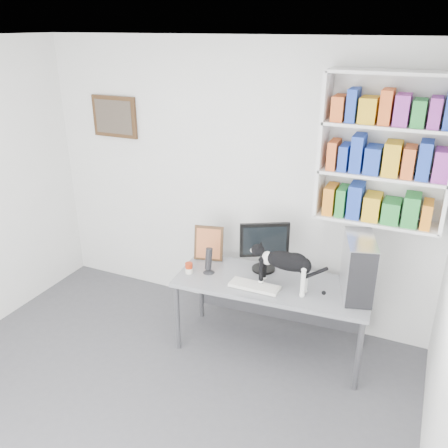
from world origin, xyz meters
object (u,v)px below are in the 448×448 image
object	(u,v)px
speaker	(209,260)
cat	(285,270)
desk	(271,316)
leaning_print	(209,243)
soup_can	(189,268)
bookshelf	(385,151)
keyboard	(255,286)
monitor	(264,246)
pc_tower	(358,267)

from	to	relation	value
speaker	cat	xyz separation A→B (m)	(0.71, -0.01, 0.06)
desk	leaning_print	size ratio (longest dim) A/B	4.92
leaning_print	soup_can	bearing A→B (deg)	-110.39
bookshelf	cat	distance (m)	1.26
keyboard	desk	bearing A→B (deg)	54.56
speaker	monitor	bearing A→B (deg)	36.19
bookshelf	cat	bearing A→B (deg)	-140.09
pc_tower	cat	size ratio (longest dim) A/B	0.83
speaker	soup_can	distance (m)	0.19
desk	soup_can	world-z (taller)	soup_can
desk	keyboard	xyz separation A→B (m)	(-0.11, -0.15, 0.37)
desk	speaker	size ratio (longest dim) A/B	6.77
speaker	cat	world-z (taller)	cat
soup_can	bookshelf	bearing A→B (deg)	21.57
speaker	leaning_print	world-z (taller)	leaning_print
bookshelf	speaker	distance (m)	1.75
desk	soup_can	bearing A→B (deg)	-172.80
soup_can	monitor	bearing A→B (deg)	29.55
desk	keyboard	bearing A→B (deg)	-129.61
soup_can	speaker	bearing A→B (deg)	26.94
keyboard	pc_tower	xyz separation A→B (m)	(0.80, 0.26, 0.23)
monitor	leaning_print	world-z (taller)	monitor
desk	soup_can	xyz separation A→B (m)	(-0.74, -0.15, 0.40)
bookshelf	cat	size ratio (longest dim) A/B	2.07
cat	bookshelf	bearing A→B (deg)	41.93
leaning_print	cat	bearing A→B (deg)	-30.54
speaker	cat	size ratio (longest dim) A/B	0.42
monitor	soup_can	xyz separation A→B (m)	(-0.59, -0.34, -0.19)
desk	leaning_print	world-z (taller)	leaning_print
keyboard	leaning_print	size ratio (longest dim) A/B	1.25
soup_can	leaning_print	bearing A→B (deg)	83.07
keyboard	soup_can	xyz separation A→B (m)	(-0.63, 0.00, 0.03)
bookshelf	speaker	world-z (taller)	bookshelf
desk	leaning_print	distance (m)	0.89
cat	desk	bearing A→B (deg)	150.77
desk	cat	bearing A→B (deg)	-35.65
keyboard	soup_can	bearing A→B (deg)	179.73
pc_tower	speaker	world-z (taller)	pc_tower
keyboard	speaker	size ratio (longest dim) A/B	1.72
desk	pc_tower	distance (m)	0.92
pc_tower	cat	distance (m)	0.59
monitor	keyboard	bearing A→B (deg)	-111.61
speaker	leaning_print	xyz separation A→B (m)	(-0.12, 0.25, 0.05)
pc_tower	speaker	size ratio (longest dim) A/B	2.01
desk	cat	distance (m)	0.56
desk	cat	xyz separation A→B (m)	(0.13, -0.08, 0.54)
monitor	leaning_print	xyz separation A→B (m)	(-0.55, -0.01, -0.07)
pc_tower	cat	world-z (taller)	pc_tower
bookshelf	desk	bearing A→B (deg)	-149.77
monitor	cat	bearing A→B (deg)	-71.77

